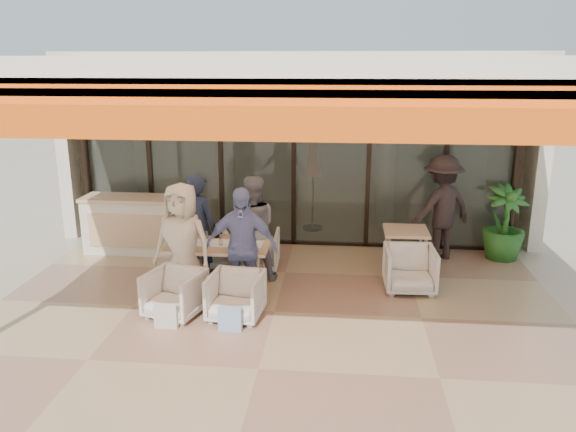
# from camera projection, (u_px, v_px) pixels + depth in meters

# --- Properties ---
(ground) EXTENTS (70.00, 70.00, 0.00)m
(ground) POSITION_uv_depth(u_px,v_px,m) (274.00, 313.00, 7.74)
(ground) COLOR #C6B293
(ground) RESTS_ON ground
(terrace_floor) EXTENTS (8.00, 6.00, 0.01)m
(terrace_floor) POSITION_uv_depth(u_px,v_px,m) (274.00, 313.00, 7.74)
(terrace_floor) COLOR tan
(terrace_floor) RESTS_ON ground
(terrace_structure) EXTENTS (8.00, 6.00, 3.40)m
(terrace_structure) POSITION_uv_depth(u_px,v_px,m) (270.00, 71.00, 6.62)
(terrace_structure) COLOR silver
(terrace_structure) RESTS_ON ground
(glass_storefront) EXTENTS (8.08, 0.10, 3.20)m
(glass_storefront) POSITION_uv_depth(u_px,v_px,m) (294.00, 161.00, 10.19)
(glass_storefront) COLOR #9EADA3
(glass_storefront) RESTS_ON ground
(interior_block) EXTENTS (9.05, 3.62, 3.52)m
(interior_block) POSITION_uv_depth(u_px,v_px,m) (304.00, 115.00, 12.24)
(interior_block) COLOR silver
(interior_block) RESTS_ON ground
(host_counter) EXTENTS (1.85, 0.65, 1.04)m
(host_counter) POSITION_uv_depth(u_px,v_px,m) (136.00, 224.00, 10.06)
(host_counter) COLOR silver
(host_counter) RESTS_ON ground
(dining_table) EXTENTS (1.50, 0.90, 0.93)m
(dining_table) POSITION_uv_depth(u_px,v_px,m) (219.00, 247.00, 8.37)
(dining_table) COLOR #E4BA8B
(dining_table) RESTS_ON ground
(chair_far_left) EXTENTS (0.86, 0.83, 0.70)m
(chair_far_left) POSITION_uv_depth(u_px,v_px,m) (208.00, 247.00, 9.40)
(chair_far_left) COLOR silver
(chair_far_left) RESTS_ON ground
(chair_far_right) EXTENTS (0.73, 0.69, 0.73)m
(chair_far_right) POSITION_uv_depth(u_px,v_px,m) (257.00, 248.00, 9.32)
(chair_far_right) COLOR silver
(chair_far_right) RESTS_ON ground
(chair_near_left) EXTENTS (0.85, 0.82, 0.71)m
(chair_near_left) POSITION_uv_depth(u_px,v_px,m) (174.00, 292.00, 7.58)
(chair_near_left) COLOR silver
(chair_near_left) RESTS_ON ground
(chair_near_right) EXTENTS (0.75, 0.71, 0.71)m
(chair_near_right) POSITION_uv_depth(u_px,v_px,m) (236.00, 294.00, 7.50)
(chair_near_right) COLOR silver
(chair_near_right) RESTS_ON ground
(diner_navy) EXTENTS (0.72, 0.59, 1.70)m
(diner_navy) POSITION_uv_depth(u_px,v_px,m) (199.00, 227.00, 8.79)
(diner_navy) COLOR #171E33
(diner_navy) RESTS_ON ground
(diner_grey) EXTENTS (0.95, 0.82, 1.69)m
(diner_grey) POSITION_uv_depth(u_px,v_px,m) (252.00, 229.00, 8.71)
(diner_grey) COLOR slate
(diner_grey) RESTS_ON ground
(diner_cream) EXTENTS (0.94, 0.70, 1.75)m
(diner_cream) POSITION_uv_depth(u_px,v_px,m) (183.00, 244.00, 7.92)
(diner_cream) COLOR beige
(diner_cream) RESTS_ON ground
(diner_periwinkle) EXTENTS (1.00, 0.42, 1.71)m
(diner_periwinkle) POSITION_uv_depth(u_px,v_px,m) (241.00, 247.00, 7.84)
(diner_periwinkle) COLOR #7285BF
(diner_periwinkle) RESTS_ON ground
(tote_bag_cream) EXTENTS (0.30, 0.10, 0.34)m
(tote_bag_cream) POSITION_uv_depth(u_px,v_px,m) (166.00, 317.00, 7.24)
(tote_bag_cream) COLOR silver
(tote_bag_cream) RESTS_ON ground
(tote_bag_blue) EXTENTS (0.30, 0.10, 0.34)m
(tote_bag_blue) POSITION_uv_depth(u_px,v_px,m) (230.00, 320.00, 7.16)
(tote_bag_blue) COLOR #99BFD8
(tote_bag_blue) RESTS_ON ground
(side_table) EXTENTS (0.70, 0.70, 0.74)m
(side_table) POSITION_uv_depth(u_px,v_px,m) (406.00, 236.00, 9.05)
(side_table) COLOR #E4BA8B
(side_table) RESTS_ON ground
(side_chair) EXTENTS (0.76, 0.71, 0.76)m
(side_chair) POSITION_uv_depth(u_px,v_px,m) (410.00, 267.00, 8.40)
(side_chair) COLOR silver
(side_chair) RESTS_ON ground
(standing_woman) EXTENTS (1.38, 1.18, 1.85)m
(standing_woman) POSITION_uv_depth(u_px,v_px,m) (441.00, 208.00, 9.61)
(standing_woman) COLOR black
(standing_woman) RESTS_ON ground
(potted_palm) EXTENTS (0.92, 0.92, 1.32)m
(potted_palm) POSITION_uv_depth(u_px,v_px,m) (504.00, 223.00, 9.67)
(potted_palm) COLOR #1E5919
(potted_palm) RESTS_ON ground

